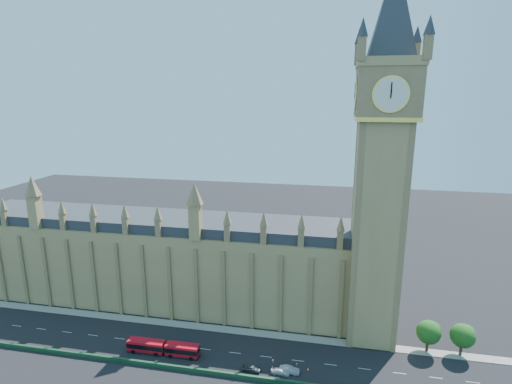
% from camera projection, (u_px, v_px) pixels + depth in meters
% --- Properties ---
extents(ground, '(400.00, 400.00, 0.00)m').
position_uv_depth(ground, '(220.00, 351.00, 102.20)').
color(ground, black).
rests_on(ground, ground).
extents(palace_westminster, '(120.00, 20.00, 28.00)m').
position_uv_depth(palace_westminster, '(161.00, 259.00, 124.56)').
color(palace_westminster, '#A07E4D').
rests_on(palace_westminster, ground).
extents(elizabeth_tower, '(20.59, 20.59, 105.00)m').
position_uv_depth(elizabeth_tower, '(384.00, 135.00, 95.61)').
color(elizabeth_tower, '#A07E4D').
rests_on(elizabeth_tower, ground).
extents(bridge_parapet, '(160.00, 0.60, 1.20)m').
position_uv_depth(bridge_parapet, '(209.00, 372.00, 93.48)').
color(bridge_parapet, '#1E4C2D').
rests_on(bridge_parapet, ground).
extents(kerb_north, '(160.00, 3.00, 0.16)m').
position_uv_depth(kerb_north, '(229.00, 330.00, 111.24)').
color(kerb_north, gray).
rests_on(kerb_north, ground).
extents(tree_east_near, '(6.00, 6.00, 8.50)m').
position_uv_depth(tree_east_near, '(430.00, 332.00, 100.78)').
color(tree_east_near, '#382619').
rests_on(tree_east_near, ground).
extents(tree_east_far, '(6.00, 6.00, 8.50)m').
position_uv_depth(tree_east_far, '(464.00, 335.00, 99.29)').
color(tree_east_far, '#382619').
rests_on(tree_east_far, ground).
extents(red_bus, '(18.70, 3.15, 3.17)m').
position_uv_depth(red_bus, '(163.00, 348.00, 100.76)').
color(red_bus, red).
rests_on(red_bus, ground).
extents(car_grey, '(4.62, 2.03, 1.55)m').
position_uv_depth(car_grey, '(251.00, 368.00, 94.58)').
color(car_grey, '#393C40').
rests_on(car_grey, ground).
extents(car_silver, '(4.83, 1.92, 1.56)m').
position_uv_depth(car_silver, '(289.00, 370.00, 94.01)').
color(car_silver, '#A5A8AD').
rests_on(car_silver, ground).
extents(car_white, '(4.47, 2.02, 1.27)m').
position_uv_depth(car_white, '(280.00, 372.00, 93.64)').
color(car_white, silver).
rests_on(car_white, ground).
extents(cone_a, '(0.61, 0.61, 0.76)m').
position_uv_depth(cone_a, '(273.00, 360.00, 98.05)').
color(cone_a, black).
rests_on(cone_a, ground).
extents(cone_b, '(0.41, 0.41, 0.62)m').
position_uv_depth(cone_b, '(297.00, 364.00, 96.80)').
color(cone_b, black).
rests_on(cone_b, ground).
extents(cone_c, '(0.56, 0.56, 0.77)m').
position_uv_depth(cone_c, '(273.00, 360.00, 97.97)').
color(cone_c, black).
rests_on(cone_c, ground).
extents(cone_d, '(0.45, 0.45, 0.68)m').
position_uv_depth(cone_d, '(308.00, 370.00, 94.80)').
color(cone_d, black).
rests_on(cone_d, ground).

